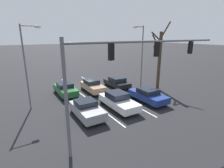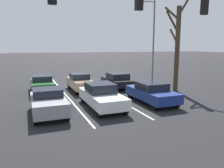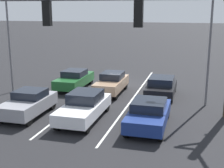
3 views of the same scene
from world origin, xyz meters
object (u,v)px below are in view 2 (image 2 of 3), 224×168
object	(u,v)px
car_navy_leftlane_front	(152,92)
car_gray_rightlane_front	(48,102)
car_darkgreen_rightlane_second	(42,84)
car_black_leftlane_second	(117,80)
car_tan_midlane_second	(80,82)
street_lamp_left_shoulder	(152,39)
traffic_signal_gantry	(87,13)
bare_tree_near	(177,44)
car_white_midlane_front	(102,96)

from	to	relation	value
car_navy_leftlane_front	car_gray_rightlane_front	size ratio (longest dim) A/B	1.11
car_darkgreen_rightlane_second	car_black_leftlane_second	world-z (taller)	car_darkgreen_rightlane_second
car_tan_midlane_second	street_lamp_left_shoulder	xyz separation A→B (m)	(-6.53, 1.28, 3.78)
car_tan_midlane_second	street_lamp_left_shoulder	world-z (taller)	street_lamp_left_shoulder
car_darkgreen_rightlane_second	street_lamp_left_shoulder	bearing A→B (deg)	168.83
car_gray_rightlane_front	car_black_leftlane_second	xyz separation A→B (m)	(-7.01, -6.17, -0.01)
traffic_signal_gantry	car_tan_midlane_second	bearing A→B (deg)	-101.40
bare_tree_near	car_white_midlane_front	bearing A→B (deg)	18.48
car_gray_rightlane_front	bare_tree_near	world-z (taller)	bare_tree_near
car_navy_leftlane_front	car_gray_rightlane_front	distance (m)	7.04
car_gray_rightlane_front	traffic_signal_gantry	bearing A→B (deg)	107.13
car_white_midlane_front	car_gray_rightlane_front	bearing A→B (deg)	3.90
car_gray_rightlane_front	car_darkgreen_rightlane_second	world-z (taller)	car_gray_rightlane_front
car_white_midlane_front	car_navy_leftlane_front	bearing A→B (deg)	177.71
car_navy_leftlane_front	street_lamp_left_shoulder	size ratio (longest dim) A/B	0.56
car_darkgreen_rightlane_second	street_lamp_left_shoulder	xyz separation A→B (m)	(-9.74, 1.92, 3.84)
car_darkgreen_rightlane_second	street_lamp_left_shoulder	world-z (taller)	street_lamp_left_shoulder
traffic_signal_gantry	street_lamp_left_shoulder	xyz separation A→B (m)	(-8.60, -8.99, -0.66)
car_navy_leftlane_front	street_lamp_left_shoulder	distance (m)	6.72
car_darkgreen_rightlane_second	car_tan_midlane_second	bearing A→B (deg)	168.67
car_gray_rightlane_front	bare_tree_near	xyz separation A→B (m)	(-11.18, -2.84, 3.35)
car_navy_leftlane_front	car_black_leftlane_second	xyz separation A→B (m)	(0.02, -6.08, 0.00)
car_white_midlane_front	street_lamp_left_shoulder	world-z (taller)	street_lamp_left_shoulder
car_gray_rightlane_front	car_tan_midlane_second	xyz separation A→B (m)	(-3.36, -6.09, 0.04)
car_tan_midlane_second	traffic_signal_gantry	size ratio (longest dim) A/B	0.34
car_darkgreen_rightlane_second	car_tan_midlane_second	xyz separation A→B (m)	(-3.21, 0.64, 0.05)
car_black_leftlane_second	street_lamp_left_shoulder	bearing A→B (deg)	154.75
traffic_signal_gantry	car_black_leftlane_second	bearing A→B (deg)	-118.97
car_gray_rightlane_front	car_darkgreen_rightlane_second	size ratio (longest dim) A/B	0.91
traffic_signal_gantry	bare_tree_near	world-z (taller)	bare_tree_near
car_white_midlane_front	car_tan_midlane_second	world-z (taller)	car_white_midlane_front
car_navy_leftlane_front	car_black_leftlane_second	distance (m)	6.08
car_navy_leftlane_front	car_tan_midlane_second	distance (m)	7.05
car_black_leftlane_second	traffic_signal_gantry	xyz separation A→B (m)	(5.73, 10.34, 4.49)
car_white_midlane_front	car_darkgreen_rightlane_second	bearing A→B (deg)	-63.70
car_gray_rightlane_front	car_darkgreen_rightlane_second	distance (m)	6.74
bare_tree_near	car_tan_midlane_second	bearing A→B (deg)	-22.58
car_white_midlane_front	street_lamp_left_shoulder	xyz separation A→B (m)	(-6.53, -4.58, 3.79)
traffic_signal_gantry	bare_tree_near	xyz separation A→B (m)	(-9.89, -7.02, -1.13)
car_gray_rightlane_front	bare_tree_near	distance (m)	12.01
car_gray_rightlane_front	car_tan_midlane_second	bearing A→B (deg)	-118.87
car_black_leftlane_second	bare_tree_near	distance (m)	6.30
street_lamp_left_shoulder	bare_tree_near	size ratio (longest dim) A/B	0.95
car_darkgreen_rightlane_second	car_black_leftlane_second	bearing A→B (deg)	175.28
street_lamp_left_shoulder	car_navy_leftlane_front	bearing A→B (deg)	58.91
bare_tree_near	car_black_leftlane_second	bearing A→B (deg)	-38.64
car_black_leftlane_second	traffic_signal_gantry	distance (m)	12.65
car_navy_leftlane_front	street_lamp_left_shoulder	world-z (taller)	street_lamp_left_shoulder
car_gray_rightlane_front	street_lamp_left_shoulder	bearing A→B (deg)	-154.06
car_gray_rightlane_front	car_black_leftlane_second	world-z (taller)	car_gray_rightlane_front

